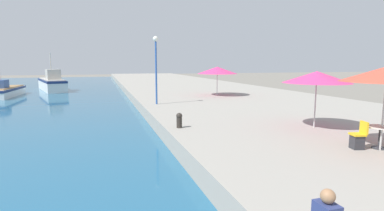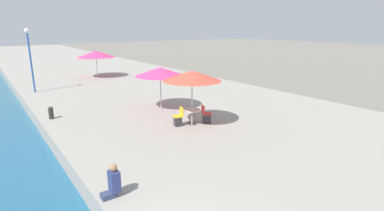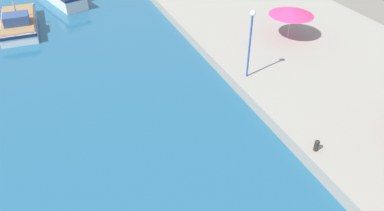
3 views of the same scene
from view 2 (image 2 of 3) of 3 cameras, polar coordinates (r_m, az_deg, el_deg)
The scene contains 10 objects.
quay_promenade at distance 42.25m, azimuth -21.68°, elevation 6.91°, with size 16.00×90.00×0.77m.
cafe_umbrella_pink at distance 14.07m, azimuth 0.00°, elevation 5.69°, with size 2.76×2.76×2.69m.
cafe_umbrella_white at distance 17.20m, azimuth -6.08°, elevation 6.43°, with size 2.86×2.86×2.44m.
cafe_umbrella_striped at distance 29.82m, azimuth -17.83°, elevation 9.32°, with size 3.46×3.46×2.48m.
cafe_table at distance 14.68m, azimuth 0.04°, elevation -1.57°, with size 0.80×0.80×0.74m.
cafe_chair_left at distance 14.51m, azimuth -2.63°, elevation -2.64°, with size 0.52×0.50×0.91m.
cafe_chair_right at distance 14.93m, azimuth 2.73°, elevation -2.14°, with size 0.55×0.53×0.91m.
person_at_quay at distance 8.97m, azimuth -14.83°, elevation -13.98°, with size 0.53×0.36×0.98m.
mooring_bollard at distance 17.22m, azimuth -25.29°, elevation -1.19°, with size 0.26×0.26×0.65m.
lamppost at distance 24.48m, azimuth -28.59°, elevation 9.35°, with size 0.36×0.36×4.56m.
Camera 2 is at (-2.13, -3.71, 5.45)m, focal length 28.00 mm.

